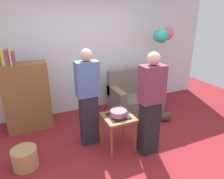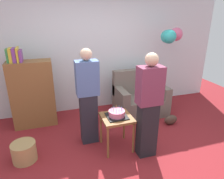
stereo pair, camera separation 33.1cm
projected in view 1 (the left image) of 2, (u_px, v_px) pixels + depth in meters
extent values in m
plane|color=maroon|center=(132.00, 158.00, 3.17)|extent=(8.00, 8.00, 0.00)
cube|color=silver|center=(88.00, 50.00, 4.45)|extent=(6.00, 0.10, 2.70)
cube|color=#6B6056|center=(135.00, 104.00, 4.56)|extent=(1.10, 0.70, 0.40)
cube|color=#6B6056|center=(130.00, 81.00, 4.62)|extent=(1.10, 0.16, 0.56)
cube|color=#6B6056|center=(117.00, 94.00, 4.27)|extent=(0.16, 0.70, 0.24)
cube|color=#6B6056|center=(154.00, 88.00, 4.62)|extent=(0.16, 0.70, 0.24)
cube|color=brown|center=(27.00, 98.00, 3.77)|extent=(0.80, 0.36, 1.30)
cube|color=#38934C|center=(0.00, 58.00, 3.37)|extent=(0.04, 0.17, 0.24)
cube|color=gold|center=(3.00, 57.00, 3.39)|extent=(0.05, 0.22, 0.25)
cube|color=#7F3D93|center=(7.00, 57.00, 3.41)|extent=(0.06, 0.23, 0.25)
cube|color=gold|center=(11.00, 57.00, 3.43)|extent=(0.04, 0.26, 0.26)
cube|color=#7F3D93|center=(14.00, 58.00, 3.46)|extent=(0.04, 0.26, 0.21)
cube|color=brown|center=(118.00, 117.00, 3.24)|extent=(0.48, 0.48, 0.04)
cylinder|color=brown|center=(112.00, 143.00, 3.08)|extent=(0.04, 0.04, 0.54)
cylinder|color=brown|center=(136.00, 137.00, 3.24)|extent=(0.04, 0.04, 0.54)
cylinder|color=brown|center=(102.00, 129.00, 3.44)|extent=(0.04, 0.04, 0.54)
cylinder|color=brown|center=(124.00, 124.00, 3.60)|extent=(0.04, 0.04, 0.54)
cube|color=black|center=(118.00, 116.00, 3.23)|extent=(0.32, 0.32, 0.02)
cylinder|color=#D66B93|center=(118.00, 113.00, 3.21)|extent=(0.26, 0.26, 0.09)
cylinder|color=#66B2E5|center=(123.00, 108.00, 3.22)|extent=(0.01, 0.01, 0.05)
cylinder|color=#66B2E5|center=(120.00, 107.00, 3.25)|extent=(0.01, 0.01, 0.06)
cylinder|color=#F2CC4C|center=(117.00, 107.00, 3.25)|extent=(0.01, 0.01, 0.06)
cylinder|color=#66B2E5|center=(115.00, 108.00, 3.22)|extent=(0.01, 0.01, 0.05)
cylinder|color=#66B2E5|center=(113.00, 109.00, 3.18)|extent=(0.01, 0.01, 0.05)
cylinder|color=#F2CC4C|center=(115.00, 110.00, 3.14)|extent=(0.01, 0.01, 0.06)
cylinder|color=#66B2E5|center=(118.00, 111.00, 3.12)|extent=(0.01, 0.01, 0.06)
cylinder|color=#66B2E5|center=(121.00, 111.00, 3.13)|extent=(0.01, 0.01, 0.05)
cylinder|color=#66B2E5|center=(124.00, 109.00, 3.16)|extent=(0.01, 0.01, 0.06)
cube|color=#23232D|center=(89.00, 120.00, 3.41)|extent=(0.28, 0.20, 0.88)
cube|color=#4C6BA3|center=(87.00, 79.00, 3.16)|extent=(0.36, 0.22, 0.56)
sphere|color=#D1A889|center=(86.00, 55.00, 3.03)|extent=(0.19, 0.19, 0.19)
cube|color=black|center=(149.00, 128.00, 3.17)|extent=(0.28, 0.20, 0.88)
cube|color=#75334C|center=(152.00, 84.00, 2.92)|extent=(0.36, 0.22, 0.56)
sphere|color=#D1A889|center=(154.00, 59.00, 2.79)|extent=(0.19, 0.19, 0.19)
cylinder|color=#A88451|center=(25.00, 158.00, 2.94)|extent=(0.36, 0.36, 0.30)
ellipsoid|color=#473328|center=(166.00, 117.00, 4.22)|extent=(0.28, 0.14, 0.20)
cylinder|color=silver|center=(160.00, 75.00, 4.66)|extent=(0.00, 0.00, 1.55)
sphere|color=#D65B84|center=(167.00, 34.00, 4.42)|extent=(0.28, 0.28, 0.28)
sphere|color=#2DADA8|center=(159.00, 36.00, 4.40)|extent=(0.28, 0.28, 0.28)
sphere|color=#2DADA8|center=(162.00, 36.00, 4.27)|extent=(0.29, 0.29, 0.29)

